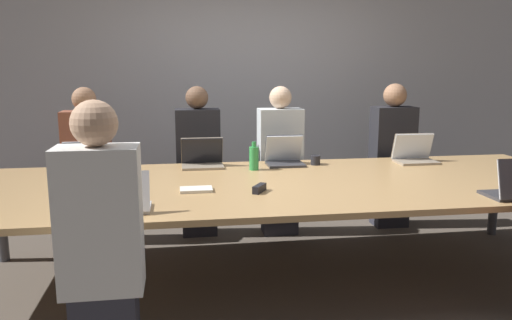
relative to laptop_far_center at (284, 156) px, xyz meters
The scene contains 17 objects.
ground_plane 1.05m from the laptop_far_center, 103.57° to the right, with size 24.00×24.00×0.00m, color brown.
curtain_wall 1.51m from the laptop_far_center, 96.47° to the left, with size 12.00×0.06×2.80m.
conference_table 0.68m from the laptop_far_center, 103.57° to the right, with size 4.70×1.67×0.73m.
laptop_far_center is the anchor object (origin of this frame).
person_far_center 0.39m from the laptop_far_center, 84.40° to the left, with size 0.40×0.24×1.39m.
cup_far_center 0.27m from the laptop_far_center, 11.37° to the right, with size 0.08×0.08×0.08m.
bottle_far_center 0.34m from the laptop_far_center, 148.19° to the right, with size 0.08×0.08×0.23m.
laptop_far_left 1.65m from the laptop_far_center, behind, with size 0.32×0.24×0.24m.
person_far_left 1.74m from the laptop_far_center, 166.98° to the left, with size 0.40×0.24×1.39m.
laptop_far_right 1.16m from the laptop_far_center, ahead, with size 0.36×0.25×0.25m.
person_far_right 1.25m from the laptop_far_center, 19.91° to the left, with size 0.40×0.24×1.40m.
laptop_near_left 1.76m from the laptop_far_center, 134.03° to the right, with size 0.32×0.25×0.25m.
person_near_left 2.12m from the laptop_far_center, 127.38° to the right, with size 0.40×0.24×1.41m.
laptop_far_midleft 0.70m from the laptop_far_center, behind, with size 0.35×0.25×0.25m.
person_far_midleft 0.86m from the laptop_far_center, 148.19° to the left, with size 0.40×0.24×1.39m.
stapler 0.99m from the laptop_far_center, 111.71° to the right, with size 0.12×0.15×0.05m.
notebook 1.14m from the laptop_far_center, 133.54° to the right, with size 0.22×0.14×0.02m.
Camera 1 is at (-0.73, -3.47, 1.55)m, focal length 35.00 mm.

